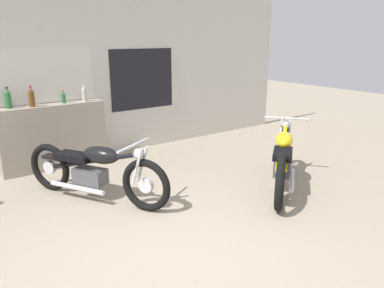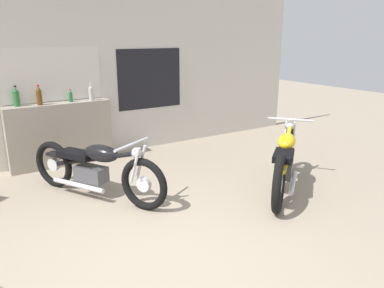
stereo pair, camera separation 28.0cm
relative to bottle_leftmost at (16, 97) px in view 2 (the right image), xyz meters
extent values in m
plane|color=gray|center=(0.61, -3.39, -1.17)|extent=(24.00, 24.00, 0.00)
cube|color=beige|center=(0.61, 0.13, 0.23)|extent=(10.00, 0.06, 2.80)
cube|color=silver|center=(0.58, 0.09, 0.30)|extent=(1.47, 0.01, 0.78)
cube|color=beige|center=(0.58, 0.09, 0.30)|extent=(1.53, 0.01, 0.84)
cube|color=black|center=(2.29, 0.09, 0.13)|extent=(1.26, 0.01, 1.08)
cube|color=gray|center=(0.58, -0.05, -0.65)|extent=(1.63, 0.28, 1.03)
cylinder|color=#23662D|center=(0.00, 0.00, -0.03)|extent=(0.09, 0.09, 0.23)
cone|color=#23662D|center=(0.00, 0.00, 0.12)|extent=(0.07, 0.07, 0.06)
cylinder|color=black|center=(0.00, 0.00, 0.16)|extent=(0.03, 0.03, 0.03)
cylinder|color=#5B3814|center=(0.31, -0.07, -0.03)|extent=(0.08, 0.08, 0.23)
cone|color=#5B3814|center=(0.31, -0.07, 0.12)|extent=(0.07, 0.07, 0.06)
cylinder|color=red|center=(0.31, -0.07, 0.16)|extent=(0.03, 0.03, 0.03)
cylinder|color=#23662D|center=(0.80, -0.04, -0.07)|extent=(0.06, 0.06, 0.15)
cone|color=#23662D|center=(0.80, -0.04, 0.03)|extent=(0.05, 0.05, 0.04)
cylinder|color=red|center=(0.80, -0.04, 0.06)|extent=(0.02, 0.02, 0.02)
cylinder|color=#B7B2A8|center=(1.12, -0.08, -0.04)|extent=(0.08, 0.08, 0.20)
cone|color=#B7B2A8|center=(1.12, -0.08, 0.09)|extent=(0.07, 0.07, 0.06)
cylinder|color=silver|center=(1.12, -0.08, 0.13)|extent=(0.03, 0.03, 0.02)
torus|color=black|center=(0.99, -2.29, -0.84)|extent=(0.40, 0.62, 0.66)
cylinder|color=silver|center=(0.99, -2.29, -0.84)|extent=(0.14, 0.19, 0.18)
torus|color=black|center=(0.24, -0.95, -0.84)|extent=(0.40, 0.62, 0.66)
cylinder|color=silver|center=(0.24, -0.95, -0.84)|extent=(0.14, 0.19, 0.18)
cube|color=#4C4C51|center=(0.58, -1.56, -0.85)|extent=(0.40, 0.48, 0.20)
cylinder|color=black|center=(0.58, -1.56, -0.66)|extent=(0.73, 1.25, 0.42)
ellipsoid|color=black|center=(0.68, -1.73, -0.54)|extent=(0.46, 0.57, 0.22)
cube|color=black|center=(0.47, -1.36, -0.62)|extent=(0.46, 0.57, 0.08)
cube|color=black|center=(0.29, -1.03, -0.68)|extent=(0.27, 0.34, 0.04)
cylinder|color=silver|center=(1.01, -2.20, -0.59)|extent=(0.12, 0.18, 0.47)
cylinder|color=silver|center=(0.90, -2.26, -0.59)|extent=(0.12, 0.18, 0.47)
cylinder|color=silver|center=(0.92, -2.16, -0.35)|extent=(0.57, 0.34, 0.03)
sphere|color=silver|center=(0.95, -2.21, -0.45)|extent=(0.13, 0.13, 0.13)
cylinder|color=silver|center=(0.41, -1.53, -0.99)|extent=(0.47, 0.77, 0.06)
torus|color=black|center=(3.41, -2.35, -0.81)|extent=(0.62, 0.53, 0.72)
cylinder|color=silver|center=(3.41, -2.35, -0.81)|extent=(0.20, 0.18, 0.20)
torus|color=black|center=(2.33, -3.22, -0.81)|extent=(0.62, 0.53, 0.72)
cylinder|color=silver|center=(2.33, -3.22, -0.81)|extent=(0.20, 0.18, 0.20)
cube|color=#4C4C51|center=(2.82, -2.83, -0.83)|extent=(0.44, 0.42, 0.22)
cylinder|color=yellow|center=(2.82, -2.83, -0.61)|extent=(1.02, 0.84, 0.45)
ellipsoid|color=yellow|center=(2.96, -2.71, -0.50)|extent=(0.52, 0.48, 0.22)
cube|color=black|center=(2.65, -2.96, -0.58)|extent=(0.52, 0.48, 0.08)
cube|color=yellow|center=(2.39, -3.17, -0.64)|extent=(0.30, 0.28, 0.04)
cylinder|color=silver|center=(3.32, -2.34, -0.55)|extent=(0.15, 0.13, 0.52)
cylinder|color=silver|center=(3.39, -2.44, -0.55)|extent=(0.15, 0.13, 0.52)
cylinder|color=silver|center=(3.30, -2.44, -0.28)|extent=(0.43, 0.52, 0.03)
sphere|color=silver|center=(3.35, -2.40, -0.38)|extent=(0.13, 0.13, 0.13)
cylinder|color=silver|center=(2.83, -3.00, -0.97)|extent=(0.63, 0.53, 0.06)
camera|label=1|loc=(-1.01, -6.01, 0.90)|focal=35.00mm
camera|label=2|loc=(-0.78, -6.16, 0.90)|focal=35.00mm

